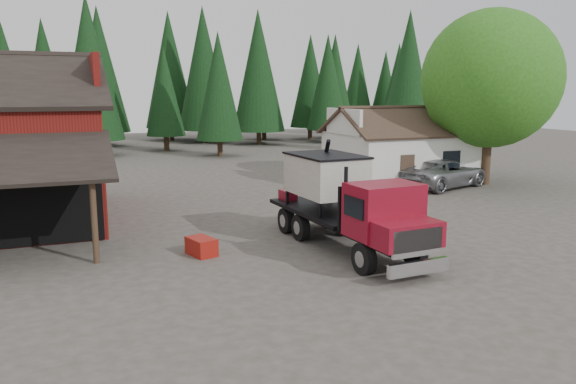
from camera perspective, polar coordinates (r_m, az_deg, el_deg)
name	(u,v)px	position (r m, az deg, el deg)	size (l,w,h in m)	color
ground	(280,262)	(18.57, -0.82, -7.10)	(120.00, 120.00, 0.00)	#443E36
farmhouse	(401,154)	(35.52, 11.38, 3.81)	(8.60, 6.42, 4.65)	silver
deciduous_tree	(491,84)	(35.33, 19.91, 10.27)	(8.00, 8.00, 10.20)	#382619
conifer_backdrop	(132,146)	(59.15, -15.58, 4.53)	(76.00, 16.00, 16.00)	black
near_pine_b	(219,86)	(48.16, -7.05, 10.61)	(3.96, 3.96, 10.40)	#382619
near_pine_c	(408,75)	(51.14, 12.13, 11.57)	(4.84, 4.84, 12.40)	#382619
near_pine_d	(89,68)	(50.64, -19.55, 11.80)	(5.28, 5.28, 13.40)	#382619
feed_truck	(345,200)	(19.80, 5.86, -0.83)	(2.81, 8.39, 3.74)	black
silver_car	(444,173)	(33.77, 15.52, 1.87)	(2.74, 5.94, 1.65)	#9C9EA4
equip_box	(201,246)	(19.45, -8.79, -5.49)	(0.70, 1.10, 0.60)	maroon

